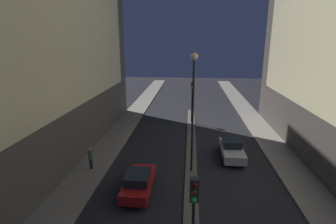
% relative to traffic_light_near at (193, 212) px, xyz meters
% --- Properties ---
extents(median_strip, '(0.91, 31.02, 0.10)m').
position_rel_traffic_light_near_xyz_m(median_strip, '(0.00, 12.76, -3.68)').
color(median_strip, '#56544F').
rests_on(median_strip, ground).
extents(traffic_light_near, '(0.32, 0.42, 4.98)m').
position_rel_traffic_light_near_xyz_m(traffic_light_near, '(0.00, 0.00, 0.00)').
color(traffic_light_near, black).
rests_on(traffic_light_near, median_strip).
extents(traffic_light_mid, '(0.32, 0.42, 4.98)m').
position_rel_traffic_light_near_xyz_m(traffic_light_mid, '(0.00, 22.21, 0.00)').
color(traffic_light_mid, black).
rests_on(traffic_light_mid, median_strip).
extents(street_lamp, '(0.53, 0.53, 8.87)m').
position_rel_traffic_light_near_xyz_m(street_lamp, '(0.00, 9.98, 2.38)').
color(street_lamp, black).
rests_on(street_lamp, median_strip).
extents(car_left_lane, '(1.73, 4.29, 1.56)m').
position_rel_traffic_light_near_xyz_m(car_left_lane, '(-3.45, 6.85, -2.96)').
color(car_left_lane, maroon).
rests_on(car_left_lane, ground).
extents(car_right_lane, '(1.74, 4.45, 1.59)m').
position_rel_traffic_light_near_xyz_m(car_right_lane, '(3.45, 12.89, -2.94)').
color(car_right_lane, '#B2B2B7').
rests_on(car_right_lane, ground).
extents(pedestrian_on_left_sidewalk, '(0.33, 0.33, 1.74)m').
position_rel_traffic_light_near_xyz_m(pedestrian_on_left_sidewalk, '(-7.76, 9.64, -2.68)').
color(pedestrian_on_left_sidewalk, black).
rests_on(pedestrian_on_left_sidewalk, sidewalk_left).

